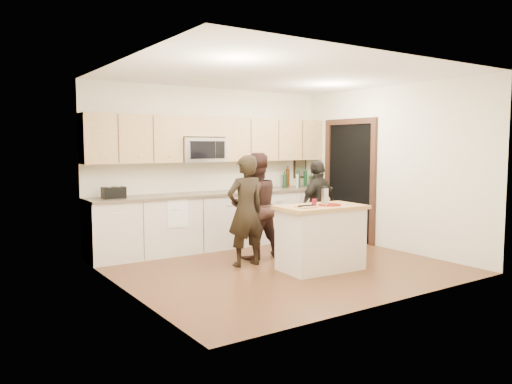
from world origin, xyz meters
TOP-DOWN VIEW (x-y plane):
  - floor at (0.00, 0.00)m, footprint 4.50×4.50m
  - room_shell at (0.00, 0.00)m, footprint 4.52×4.02m
  - back_cabinetry at (0.00, 1.69)m, footprint 4.50×0.66m
  - upper_cabinetry at (0.03, 1.83)m, footprint 4.50×0.33m
  - microwave at (-0.31, 1.80)m, footprint 0.76×0.41m
  - doorway at (2.23, 0.90)m, footprint 0.06×1.25m
  - framed_picture at (1.95, 1.98)m, footprint 0.30×0.03m
  - dish_towel at (-0.95, 1.50)m, footprint 0.34×0.60m
  - island at (0.36, -0.45)m, footprint 1.24×0.78m
  - red_plate at (0.45, -0.52)m, footprint 0.32×0.32m
  - box_grater at (0.37, -0.51)m, footprint 0.09×0.06m
  - drink_glass at (0.19, -0.50)m, footprint 0.06×0.06m
  - cutting_board at (0.02, -0.53)m, footprint 0.26×0.21m
  - tongs at (0.02, -0.52)m, footprint 0.24×0.05m
  - knife at (0.08, -0.55)m, footprint 0.22×0.04m
  - toaster at (-1.84, 1.67)m, footprint 0.33×0.20m
  - bottle_cluster at (1.68, 1.71)m, footprint 0.78×0.27m
  - orchid at (2.10, 1.72)m, footprint 0.34×0.33m
  - woman_left at (-0.38, 0.32)m, footprint 0.59×0.40m
  - woman_center at (-0.02, 0.62)m, footprint 0.81×0.64m
  - woman_right at (1.16, 0.54)m, footprint 0.93×0.55m

SIDE VIEW (x-z plane):
  - floor at x=0.00m, z-range 0.00..0.00m
  - island at x=0.36m, z-range 0.00..0.90m
  - back_cabinetry at x=0.00m, z-range 0.00..0.94m
  - woman_right at x=1.16m, z-range 0.00..1.48m
  - woman_left at x=-0.38m, z-range 0.00..1.59m
  - dish_towel at x=-0.95m, z-range 0.56..1.04m
  - woman_center at x=-0.02m, z-range 0.00..1.61m
  - red_plate at x=0.45m, z-range 0.90..0.92m
  - cutting_board at x=0.02m, z-range 0.90..0.92m
  - knife at x=0.08m, z-range 0.92..0.92m
  - tongs at x=0.02m, z-range 0.92..0.94m
  - drink_glass at x=0.19m, z-range 0.90..1.01m
  - toaster at x=-1.84m, z-range 0.94..1.11m
  - box_grater at x=0.37m, z-range 0.92..1.16m
  - bottle_cluster at x=1.68m, z-range 0.92..1.32m
  - doorway at x=2.23m, z-range 0.06..2.26m
  - orchid at x=2.10m, z-range 0.94..1.42m
  - framed_picture at x=1.95m, z-range 1.09..1.47m
  - microwave at x=-0.31m, z-range 1.45..1.85m
  - room_shell at x=0.00m, z-range 0.38..3.09m
  - upper_cabinetry at x=0.03m, z-range 1.47..2.22m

